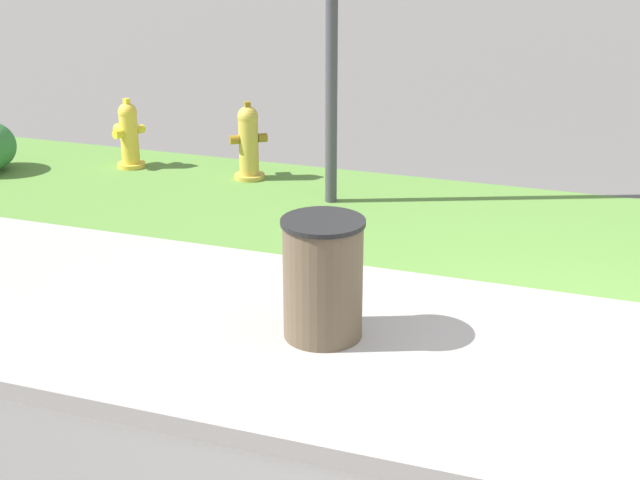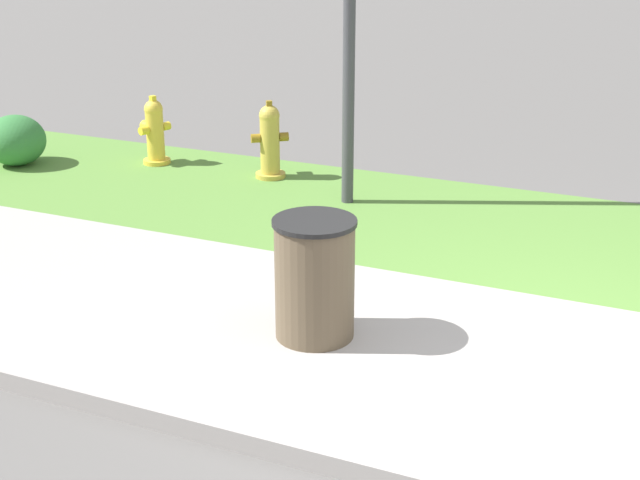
% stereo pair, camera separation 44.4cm
% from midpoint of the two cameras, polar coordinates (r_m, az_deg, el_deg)
% --- Properties ---
extents(ground_plane, '(120.00, 120.00, 0.00)m').
position_cam_midpoint_polar(ground_plane, '(5.53, 17.68, -8.95)').
color(ground_plane, '#5B5956').
extents(sidewalk_pavement, '(18.00, 2.41, 0.01)m').
position_cam_midpoint_polar(sidewalk_pavement, '(5.53, 17.68, -8.90)').
color(sidewalk_pavement, '#9E9993').
rests_on(sidewalk_pavement, ground).
extents(grass_verge, '(18.00, 2.46, 0.01)m').
position_cam_midpoint_polar(grass_verge, '(7.75, 19.92, -0.43)').
color(grass_verge, '#568438').
rests_on(grass_verge, ground).
extents(fire_hydrant_across_street, '(0.35, 0.38, 0.74)m').
position_cam_midpoint_polar(fire_hydrant_across_street, '(9.66, -9.24, 6.87)').
color(fire_hydrant_across_street, gold).
rests_on(fire_hydrant_across_street, ground).
extents(fire_hydrant_far_end, '(0.36, 0.35, 0.79)m').
position_cam_midpoint_polar(fire_hydrant_far_end, '(9.04, -1.83, 6.35)').
color(fire_hydrant_far_end, gold).
rests_on(fire_hydrant_far_end, ground).
extents(trash_bin, '(0.54, 0.54, 0.81)m').
position_cam_midpoint_polar(trash_bin, '(5.67, 1.90, -2.55)').
color(trash_bin, brown).
rests_on(trash_bin, ground).
extents(shrub_bush_near_lamp, '(0.63, 0.63, 0.54)m').
position_cam_midpoint_polar(shrub_bush_near_lamp, '(9.98, -17.71, 6.09)').
color(shrub_bush_near_lamp, '#337538').
rests_on(shrub_bush_near_lamp, ground).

